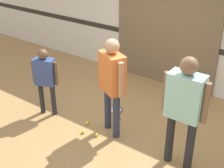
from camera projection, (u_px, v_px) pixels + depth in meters
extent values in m
plane|color=#A87F4C|center=(108.00, 124.00, 5.78)|extent=(16.00, 16.00, 0.00)
cube|color=silver|center=(169.00, 14.00, 6.64)|extent=(16.00, 0.06, 3.20)
cube|color=#2D2823|center=(167.00, 40.00, 6.88)|extent=(16.00, 0.01, 0.12)
cube|color=#756047|center=(165.00, 40.00, 6.88)|extent=(2.43, 0.05, 2.05)
cylinder|color=#2D334C|center=(108.00, 107.00, 5.52)|extent=(0.12, 0.12, 0.83)
cylinder|color=#2D334C|center=(116.00, 116.00, 5.27)|extent=(0.12, 0.12, 0.83)
cube|color=orange|center=(112.00, 73.00, 5.05)|extent=(0.56, 0.45, 0.66)
sphere|color=tan|center=(112.00, 46.00, 4.85)|extent=(0.24, 0.24, 0.24)
cylinder|color=tan|center=(104.00, 67.00, 5.28)|extent=(0.09, 0.09, 0.59)
cylinder|color=tan|center=(121.00, 80.00, 4.83)|extent=(0.09, 0.09, 0.59)
cylinder|color=#232328|center=(42.00, 98.00, 6.01)|extent=(0.09, 0.09, 0.64)
cylinder|color=#232328|center=(54.00, 100.00, 5.96)|extent=(0.09, 0.09, 0.64)
cube|color=#334784|center=(45.00, 72.00, 5.72)|extent=(0.42, 0.33, 0.51)
sphere|color=brown|center=(43.00, 54.00, 5.56)|extent=(0.19, 0.19, 0.19)
cylinder|color=brown|center=(34.00, 71.00, 5.77)|extent=(0.07, 0.07, 0.45)
cylinder|color=brown|center=(56.00, 73.00, 5.68)|extent=(0.07, 0.07, 0.45)
cylinder|color=#232328|center=(190.00, 145.00, 4.56)|extent=(0.12, 0.12, 0.85)
cylinder|color=#232328|center=(170.00, 137.00, 4.73)|extent=(0.12, 0.12, 0.85)
cube|color=#99D8D1|center=(185.00, 96.00, 4.30)|extent=(0.50, 0.28, 0.68)
sphere|color=brown|center=(189.00, 66.00, 4.08)|extent=(0.25, 0.25, 0.25)
cylinder|color=brown|center=(206.00, 103.00, 4.15)|extent=(0.09, 0.09, 0.61)
cylinder|color=brown|center=(166.00, 91.00, 4.45)|extent=(0.09, 0.09, 0.61)
torus|color=#28282D|center=(115.00, 110.00, 6.21)|extent=(0.42, 0.42, 0.02)
cylinder|color=silver|center=(115.00, 110.00, 6.21)|extent=(0.25, 0.25, 0.01)
cylinder|color=black|center=(118.00, 116.00, 6.01)|extent=(0.17, 0.15, 0.02)
sphere|color=black|center=(120.00, 119.00, 5.92)|extent=(0.03, 0.03, 0.03)
sphere|color=#CCE038|center=(97.00, 135.00, 5.44)|extent=(0.07, 0.07, 0.07)
sphere|color=#CCE038|center=(117.00, 101.00, 6.46)|extent=(0.07, 0.07, 0.07)
sphere|color=#CCE038|center=(87.00, 123.00, 5.76)|extent=(0.07, 0.07, 0.07)
sphere|color=#CCE038|center=(83.00, 132.00, 5.52)|extent=(0.07, 0.07, 0.07)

